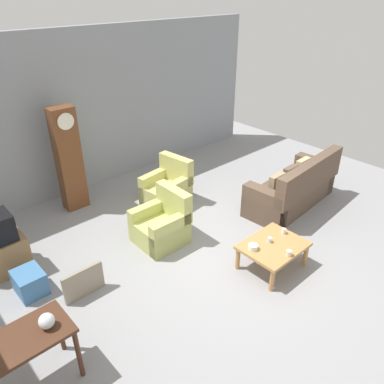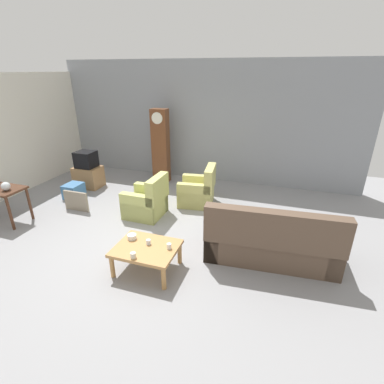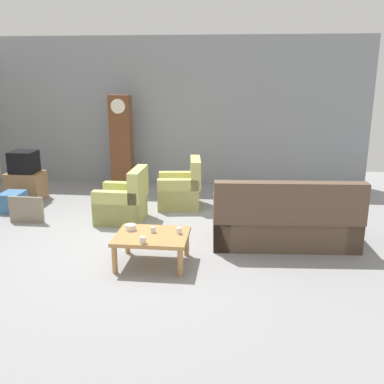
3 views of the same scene
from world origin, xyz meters
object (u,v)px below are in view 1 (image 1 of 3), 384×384
(armchair_olive_far, at_px, (167,189))
(cup_white_porcelain, at_px, (284,231))
(armchair_olive_near, at_px, (162,225))
(bowl_white_stacked, at_px, (253,247))
(grandfather_clock, at_px, (69,160))
(cup_cream_tall, at_px, (289,253))
(framed_picture_leaning, at_px, (84,283))
(cup_blue_rimmed, at_px, (270,240))
(coffee_table_wood, at_px, (273,248))
(console_table_dark, at_px, (8,355))
(glass_dome_cloche, at_px, (47,321))
(tv_stand_cabinet, at_px, (3,255))
(couch_floral, at_px, (294,189))
(storage_box_blue, at_px, (30,282))

(armchair_olive_far, relative_size, cup_white_porcelain, 10.68)
(armchair_olive_near, relative_size, bowl_white_stacked, 6.42)
(grandfather_clock, height_order, cup_cream_tall, grandfather_clock)
(framed_picture_leaning, height_order, cup_cream_tall, cup_cream_tall)
(cup_blue_rimmed, bearing_deg, coffee_table_wood, -91.00)
(console_table_dark, distance_m, glass_dome_cloche, 0.47)
(tv_stand_cabinet, relative_size, cup_white_porcelain, 7.89)
(console_table_dark, relative_size, cup_cream_tall, 15.13)
(console_table_dark, distance_m, grandfather_clock, 3.95)
(glass_dome_cloche, distance_m, bowl_white_stacked, 2.99)
(couch_floral, distance_m, console_table_dark, 5.52)
(armchair_olive_near, relative_size, console_table_dark, 0.71)
(armchair_olive_far, xyz_separation_m, glass_dome_cloche, (-3.30, -2.12, 0.52))
(cup_blue_rimmed, bearing_deg, glass_dome_cloche, 173.03)
(couch_floral, relative_size, glass_dome_cloche, 12.74)
(grandfather_clock, distance_m, framed_picture_leaning, 2.67)
(glass_dome_cloche, bearing_deg, coffee_table_wood, -8.34)
(console_table_dark, bearing_deg, grandfather_clock, 54.26)
(storage_box_blue, xyz_separation_m, glass_dome_cloche, (-0.28, -1.48, 0.65))
(bowl_white_stacked, bearing_deg, coffee_table_wood, -23.01)
(coffee_table_wood, bearing_deg, cup_cream_tall, -99.43)
(tv_stand_cabinet, bearing_deg, framed_picture_leaning, -63.99)
(couch_floral, height_order, armchair_olive_far, couch_floral)
(couch_floral, relative_size, cup_cream_tall, 25.12)
(cup_blue_rimmed, bearing_deg, grandfather_clock, 110.97)
(glass_dome_cloche, bearing_deg, tv_stand_cabinet, 85.40)
(cup_blue_rimmed, bearing_deg, framed_picture_leaning, 151.89)
(armchair_olive_far, height_order, cup_cream_tall, armchair_olive_far)
(couch_floral, bearing_deg, cup_cream_tall, -147.62)
(framed_picture_leaning, relative_size, storage_box_blue, 1.34)
(bowl_white_stacked, bearing_deg, framed_picture_leaning, 149.53)
(armchair_olive_far, height_order, bowl_white_stacked, armchair_olive_far)
(armchair_olive_far, bearing_deg, armchair_olive_near, -133.23)
(couch_floral, relative_size, coffee_table_wood, 2.25)
(console_table_dark, relative_size, bowl_white_stacked, 9.07)
(cup_white_porcelain, bearing_deg, cup_cream_tall, -136.67)
(bowl_white_stacked, bearing_deg, console_table_dark, 173.55)
(armchair_olive_near, bearing_deg, coffee_table_wood, -63.51)
(framed_picture_leaning, bearing_deg, cup_white_porcelain, -25.16)
(console_table_dark, bearing_deg, tv_stand_cabinet, 74.54)
(cup_cream_tall, bearing_deg, armchair_olive_near, 111.57)
(tv_stand_cabinet, height_order, storage_box_blue, tv_stand_cabinet)
(cup_white_porcelain, bearing_deg, cup_blue_rimmed, 178.83)
(bowl_white_stacked, bearing_deg, cup_blue_rimmed, -9.89)
(armchair_olive_far, height_order, console_table_dark, armchair_olive_far)
(grandfather_clock, xyz_separation_m, glass_dome_cloche, (-1.87, -3.23, -0.18))
(framed_picture_leaning, xyz_separation_m, cup_blue_rimmed, (2.45, -1.31, 0.23))
(framed_picture_leaning, height_order, cup_white_porcelain, cup_white_porcelain)
(armchair_olive_near, bearing_deg, console_table_dark, -157.96)
(armchair_olive_far, bearing_deg, console_table_dark, -150.80)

